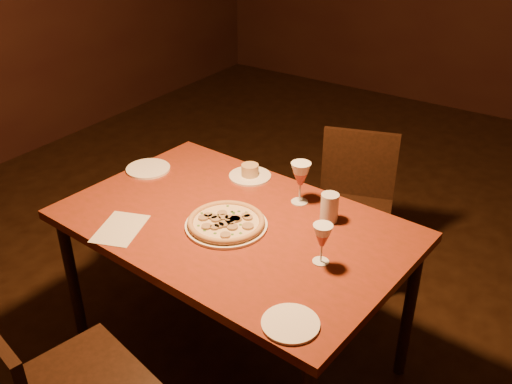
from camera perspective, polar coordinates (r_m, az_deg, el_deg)
The scene contains 11 objects.
floor at distance 2.90m, azimuth 6.32°, elevation -14.63°, with size 7.00×7.00×0.00m, color #301D10.
dining_table at distance 2.37m, azimuth -2.19°, elevation -4.33°, with size 1.47×1.01×0.75m.
chair_far at distance 3.09m, azimuth 9.75°, elevation -0.96°, with size 0.50×0.50×0.82m.
pizza_plate at distance 2.30m, azimuth -3.00°, elevation -3.06°, with size 0.33×0.33×0.04m.
ramekin_saucer at distance 2.66m, azimuth -0.61°, elevation 1.91°, with size 0.20×0.20×0.06m.
wine_glass_far at distance 2.43m, azimuth 4.45°, elevation 0.90°, with size 0.09×0.09×0.19m, color #A74B45, non-canonical shape.
wine_glass_right at distance 2.08m, azimuth 6.61°, elevation -5.17°, with size 0.07×0.07×0.16m, color #A74B45, non-canonical shape.
water_tumbler at distance 2.33m, azimuth 7.35°, elevation -1.56°, with size 0.07×0.07×0.12m, color silver.
side_plate_left at distance 2.78m, azimuth -10.74°, elevation 2.30°, with size 0.21×0.21×0.01m, color white.
side_plate_near at distance 1.85m, azimuth 3.47°, elevation -13.00°, with size 0.19×0.19×0.01m, color white.
menu_card at distance 2.35m, azimuth -13.42°, elevation -3.58°, with size 0.16×0.24×0.00m, color beige.
Camera 1 is at (0.90, -1.88, 2.01)m, focal length 40.00 mm.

